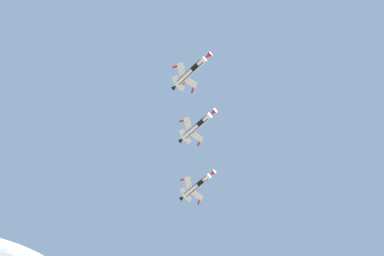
% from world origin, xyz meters
% --- Properties ---
extents(fighter_jet_lead, '(9.52, 15.15, 6.18)m').
position_xyz_m(fighter_jet_lead, '(22.75, 40.68, 128.49)').
color(fighter_jet_lead, white).
extents(fighter_jet_left_wing, '(9.58, 15.15, 5.98)m').
position_xyz_m(fighter_jet_left_wing, '(31.35, 57.28, 128.93)').
color(fighter_jet_left_wing, white).
extents(fighter_jet_right_wing, '(9.61, 15.15, 5.90)m').
position_xyz_m(fighter_jet_right_wing, '(39.27, 76.91, 126.53)').
color(fighter_jet_right_wing, white).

